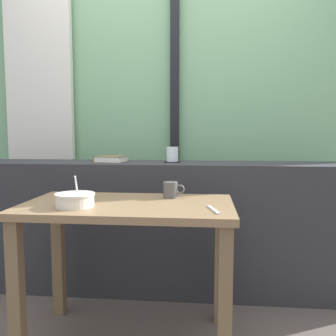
% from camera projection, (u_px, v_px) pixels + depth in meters
% --- Properties ---
extents(ground, '(8.00, 8.00, 0.00)m').
position_uv_depth(ground, '(141.00, 332.00, 1.92)').
color(ground, '#564C47').
extents(outdoor_backdrop, '(4.80, 0.08, 2.80)m').
position_uv_depth(outdoor_backdrop, '(166.00, 91.00, 3.01)').
color(outdoor_backdrop, '#7AAD7F').
rests_on(outdoor_backdrop, ground).
extents(curtain_left_panel, '(0.56, 0.06, 2.50)m').
position_uv_depth(curtain_left_panel, '(40.00, 109.00, 3.03)').
color(curtain_left_panel, silver).
rests_on(curtain_left_panel, ground).
extents(window_divider_post, '(0.07, 0.05, 2.60)m').
position_uv_depth(window_divider_post, '(175.00, 102.00, 2.94)').
color(window_divider_post, black).
rests_on(window_divider_post, ground).
extents(dark_console_ledge, '(2.80, 0.39, 0.86)m').
position_uv_depth(dark_console_ledge, '(155.00, 226.00, 2.42)').
color(dark_console_ledge, '#2D2D33').
rests_on(dark_console_ledge, ground).
extents(breakfast_table, '(1.03, 0.58, 0.71)m').
position_uv_depth(breakfast_table, '(128.00, 229.00, 1.79)').
color(breakfast_table, brown).
rests_on(breakfast_table, ground).
extents(coaster_square, '(0.10, 0.10, 0.00)m').
position_uv_depth(coaster_square, '(172.00, 162.00, 2.40)').
color(coaster_square, black).
rests_on(coaster_square, dark_console_ledge).
extents(juice_glass, '(0.08, 0.08, 0.10)m').
position_uv_depth(juice_glass, '(172.00, 155.00, 2.39)').
color(juice_glass, white).
rests_on(juice_glass, coaster_square).
extents(closed_book, '(0.21, 0.18, 0.04)m').
position_uv_depth(closed_book, '(111.00, 159.00, 2.41)').
color(closed_book, brown).
rests_on(closed_book, dark_console_ledge).
extents(soup_bowl, '(0.19, 0.19, 0.15)m').
position_uv_depth(soup_bowl, '(75.00, 200.00, 1.68)').
color(soup_bowl, silver).
rests_on(soup_bowl, breakfast_table).
extents(fork_utensil, '(0.06, 0.17, 0.01)m').
position_uv_depth(fork_utensil, '(213.00, 210.00, 1.61)').
color(fork_utensil, silver).
rests_on(fork_utensil, breakfast_table).
extents(ceramic_mug, '(0.11, 0.08, 0.08)m').
position_uv_depth(ceramic_mug, '(171.00, 190.00, 1.91)').
color(ceramic_mug, '#4C4C4C').
rests_on(ceramic_mug, breakfast_table).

